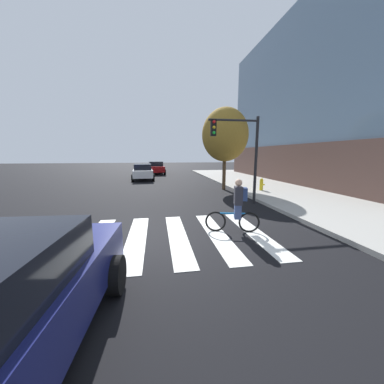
% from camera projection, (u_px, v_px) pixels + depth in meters
% --- Properties ---
extents(ground_plane, '(120.00, 120.00, 0.00)m').
position_uv_depth(ground_plane, '(145.00, 238.00, 6.36)').
color(ground_plane, black).
extents(crosswalk_stripes, '(7.78, 4.07, 0.01)m').
position_uv_depth(crosswalk_stripes, '(137.00, 239.00, 6.32)').
color(crosswalk_stripes, silver).
rests_on(crosswalk_stripes, ground).
extents(sedan_mid, '(2.28, 4.50, 1.52)m').
position_uv_depth(sedan_mid, '(143.00, 172.00, 21.02)').
color(sedan_mid, silver).
rests_on(sedan_mid, ground).
extents(sedan_far, '(2.41, 4.66, 1.56)m').
position_uv_depth(sedan_far, '(156.00, 168.00, 27.10)').
color(sedan_far, maroon).
rests_on(sedan_far, ground).
extents(cyclist, '(1.67, 0.48, 1.69)m').
position_uv_depth(cyclist, '(237.00, 206.00, 6.74)').
color(cyclist, black).
rests_on(cyclist, ground).
extents(traffic_light_near, '(2.47, 0.28, 4.20)m').
position_uv_depth(traffic_light_near, '(240.00, 145.00, 10.28)').
color(traffic_light_near, black).
rests_on(traffic_light_near, ground).
extents(fire_hydrant, '(0.33, 0.22, 0.78)m').
position_uv_depth(fire_hydrant, '(261.00, 184.00, 13.94)').
color(fire_hydrant, gold).
rests_on(fire_hydrant, sidewalk).
extents(street_tree_near, '(3.11, 3.11, 5.54)m').
position_uv_depth(street_tree_near, '(225.00, 135.00, 14.61)').
color(street_tree_near, '#4C3823').
rests_on(street_tree_near, ground).
extents(corner_building, '(14.65, 22.05, 13.59)m').
position_uv_depth(corner_building, '(361.00, 104.00, 18.86)').
color(corner_building, brown).
rests_on(corner_building, ground).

